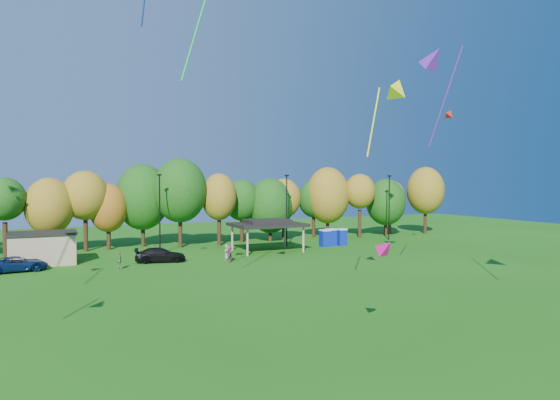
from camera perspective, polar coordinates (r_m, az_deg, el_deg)
name	(u,v)px	position (r m, az deg, el deg)	size (l,w,h in m)	color
ground	(319,394)	(21.04, 4.49, -21.20)	(160.00, 160.00, 0.00)	#19600F
tree_line	(125,201)	(62.91, -17.31, -0.09)	(93.57, 10.55, 11.15)	black
lamp_posts	(160,211)	(58.04, -13.59, -1.24)	(64.50, 0.25, 9.09)	black
utility_building	(43,248)	(55.18, -25.48, -4.97)	(6.30, 4.30, 3.25)	tan
pavilion	(267,224)	(58.93, -1.46, -2.76)	(8.20, 6.20, 3.77)	tan
porta_potties	(333,237)	(64.25, 6.03, -4.26)	(3.75, 1.76, 2.18)	#0C25A6
car_c	(18,264)	(52.02, -27.77, -6.49)	(2.32, 5.04, 1.40)	navy
car_d	(160,255)	(52.79, -13.52, -6.13)	(2.07, 5.08, 1.47)	black
far_person_0	(227,252)	(53.37, -6.10, -5.92)	(0.78, 0.51, 1.59)	#82A671
far_person_1	(120,261)	(49.49, -17.87, -6.65)	(0.95, 0.39, 1.62)	#6E8250
far_person_2	(229,253)	(51.84, -5.80, -6.07)	(1.63, 0.52, 1.75)	#A4446B
kite_7	(396,88)	(34.40, 13.16, 12.40)	(3.39, 2.30, 5.61)	#FFFE1A
kite_9	(386,248)	(25.70, 11.99, -5.33)	(1.29, 1.47, 1.23)	#CF0B6C
kite_10	(433,59)	(44.37, 17.10, 15.20)	(2.75, 5.22, 8.70)	purple
kite_12	(449,113)	(58.88, 18.79, 9.36)	(1.62, 1.35, 1.40)	red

